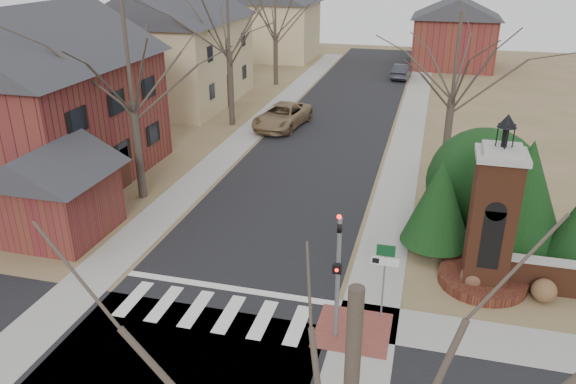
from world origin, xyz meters
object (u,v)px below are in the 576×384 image
(traffic_signal_pole, at_px, (338,267))
(brick_gate_monument, at_px, (490,232))
(sign_post, at_px, (384,267))
(pickup_truck, at_px, (282,116))
(distant_car, at_px, (402,71))

(traffic_signal_pole, xyz_separation_m, brick_gate_monument, (4.70, 4.42, -0.42))
(sign_post, bearing_deg, pickup_truck, 113.91)
(traffic_signal_pole, xyz_separation_m, pickup_truck, (-7.70, 21.70, -1.79))
(traffic_signal_pole, distance_m, sign_post, 2.02)
(sign_post, height_order, brick_gate_monument, brick_gate_monument)
(traffic_signal_pole, distance_m, distant_car, 39.99)
(sign_post, relative_size, pickup_truck, 0.48)
(traffic_signal_pole, bearing_deg, sign_post, 47.57)
(brick_gate_monument, distance_m, pickup_truck, 21.31)
(brick_gate_monument, bearing_deg, traffic_signal_pole, -136.76)
(sign_post, relative_size, brick_gate_monument, 0.42)
(sign_post, xyz_separation_m, brick_gate_monument, (3.41, 3.01, 0.22))
(traffic_signal_pole, height_order, sign_post, traffic_signal_pole)
(pickup_truck, bearing_deg, distant_car, 77.60)
(sign_post, distance_m, pickup_truck, 22.22)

